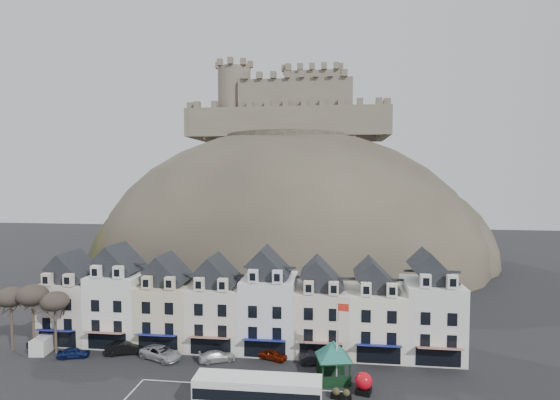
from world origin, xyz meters
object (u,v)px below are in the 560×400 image
at_px(flagpole, 338,337).
at_px(car_charcoal, 319,357).
at_px(bus_shelter, 333,350).
at_px(bus, 258,393).
at_px(white_van, 45,343).
at_px(car_white, 217,356).
at_px(car_navy, 74,353).
at_px(red_buoy, 364,383).
at_px(car_maroon, 272,354).
at_px(car_black, 125,348).
at_px(car_silver, 161,353).

bearing_deg(flagpole, car_charcoal, 113.66).
xyz_separation_m(bus_shelter, car_charcoal, (-1.71, 4.26, -2.73)).
distance_m(bus, flagpole, 10.46).
distance_m(white_van, car_white, 22.68).
relative_size(white_van, car_navy, 1.22).
bearing_deg(red_buoy, car_maroon, 146.00).
relative_size(red_buoy, car_charcoal, 0.47).
relative_size(flagpole, car_black, 1.95).
distance_m(car_navy, car_maroon, 24.46).
height_order(white_van, car_navy, white_van).
bearing_deg(car_maroon, white_van, 112.71).
distance_m(car_silver, car_maroon, 13.63).
bearing_deg(bus, car_navy, 158.51).
relative_size(bus_shelter, car_charcoal, 1.49).
bearing_deg(car_charcoal, bus_shelter, -168.68).
bearing_deg(car_navy, white_van, 54.83).
bearing_deg(car_silver, car_black, 102.94).
bearing_deg(red_buoy, car_black, 167.51).
height_order(car_maroon, car_charcoal, car_charcoal).
xyz_separation_m(car_black, car_silver, (5.03, -0.89, -0.01)).
height_order(flagpole, car_white, flagpole).
xyz_separation_m(car_navy, car_charcoal, (30.00, 1.96, 0.14)).
height_order(car_black, car_white, car_black).
bearing_deg(white_van, red_buoy, -16.25).
bearing_deg(car_maroon, car_navy, 116.78).
bearing_deg(car_silver, car_maroon, -60.63).
height_order(car_navy, car_maroon, car_maroon).
distance_m(red_buoy, car_maroon, 12.63).
bearing_deg(white_van, car_black, -5.98).
bearing_deg(bus, flagpole, 39.87).
relative_size(white_van, car_maroon, 1.20).
xyz_separation_m(flagpole, car_navy, (-32.15, 2.96, -4.57)).
relative_size(bus_shelter, car_silver, 1.30).
bearing_deg(car_charcoal, car_white, 83.38).
relative_size(red_buoy, car_white, 0.50).
distance_m(bus, red_buoy, 11.30).
xyz_separation_m(red_buoy, car_navy, (-34.80, 4.58, -0.49)).
bearing_deg(bus, car_charcoal, 64.01).
xyz_separation_m(bus_shelter, car_silver, (-20.92, 3.27, -2.74)).
distance_m(bus_shelter, car_silver, 21.35).
bearing_deg(car_charcoal, white_van, 80.11).
bearing_deg(bus_shelter, car_white, 154.02).
bearing_deg(flagpole, car_silver, 169.58).
bearing_deg(bus_shelter, red_buoy, -48.38).
relative_size(car_navy, car_silver, 0.68).
height_order(bus, bus_shelter, bus_shelter).
relative_size(bus, car_charcoal, 2.60).
xyz_separation_m(red_buoy, white_van, (-39.69, 6.16, -0.14)).
height_order(bus, flagpole, flagpole).
distance_m(bus_shelter, car_charcoal, 5.34).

